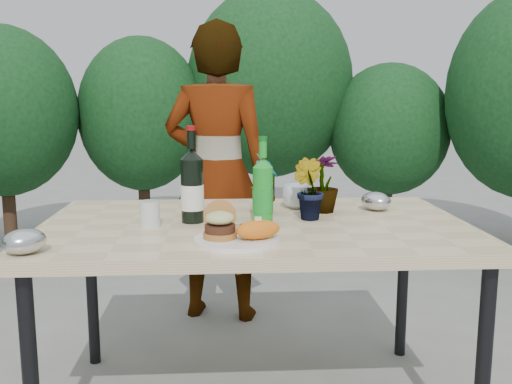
{
  "coord_description": "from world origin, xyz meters",
  "views": [
    {
      "loc": [
        -0.12,
        -2.1,
        1.22
      ],
      "look_at": [
        0.0,
        -0.08,
        0.88
      ],
      "focal_mm": 40.0,
      "sensor_mm": 36.0,
      "label": 1
    }
  ],
  "objects": [
    {
      "name": "foil_packet_left",
      "position": [
        -0.72,
        -0.39,
        0.79
      ],
      "size": [
        0.17,
        0.16,
        0.08
      ],
      "primitive_type": "ellipsoid",
      "rotation": [
        0.0,
        0.0,
        0.58
      ],
      "color": "#B2B5B9",
      "rests_on": "patio_table"
    },
    {
      "name": "seedling_mid",
      "position": [
        0.21,
        0.05,
        0.87
      ],
      "size": [
        0.16,
        0.17,
        0.23
      ],
      "primitive_type": "imported",
      "rotation": [
        0.0,
        0.0,
        2.21
      ],
      "color": "#21581E",
      "rests_on": "patio_table"
    },
    {
      "name": "shrub_hedge",
      "position": [
        0.16,
        1.56,
        1.12
      ],
      "size": [
        6.92,
        5.08,
        2.15
      ],
      "color": "#382316",
      "rests_on": "ground"
    },
    {
      "name": "sweet_potato",
      "position": [
        -0.01,
        -0.31,
        0.8
      ],
      "size": [
        0.17,
        0.12,
        0.06
      ],
      "primitive_type": "ellipsoid",
      "rotation": [
        0.0,
        0.0,
        0.35
      ],
      "color": "orange",
      "rests_on": "dinner_plate"
    },
    {
      "name": "dinner_plate",
      "position": [
        -0.07,
        -0.29,
        0.76
      ],
      "size": [
        0.28,
        0.28,
        0.01
      ],
      "primitive_type": "cylinder",
      "color": "white",
      "rests_on": "patio_table"
    },
    {
      "name": "foil_packet_right",
      "position": [
        0.52,
        0.2,
        0.79
      ],
      "size": [
        0.17,
        0.17,
        0.08
      ],
      "primitive_type": "ellipsoid",
      "rotation": [
        0.0,
        0.0,
        2.24
      ],
      "color": "#B6B8BD",
      "rests_on": "patio_table"
    },
    {
      "name": "seedling_right",
      "position": [
        0.29,
        0.18,
        0.87
      ],
      "size": [
        0.17,
        0.17,
        0.24
      ],
      "primitive_type": "imported",
      "rotation": [
        0.0,
        0.0,
        3.49
      ],
      "color": "#295D1F",
      "rests_on": "patio_table"
    },
    {
      "name": "patio_table",
      "position": [
        0.0,
        0.0,
        0.69
      ],
      "size": [
        1.6,
        1.0,
        0.75
      ],
      "color": "beige",
      "rests_on": "ground"
    },
    {
      "name": "burger_stack",
      "position": [
        -0.13,
        -0.27,
        0.81
      ],
      "size": [
        0.11,
        0.16,
        0.11
      ],
      "color": "#B7722D",
      "rests_on": "dinner_plate"
    },
    {
      "name": "person",
      "position": [
        -0.15,
        0.97,
        0.8
      ],
      "size": [
        0.65,
        0.5,
        1.61
      ],
      "primitive_type": "imported",
      "rotation": [
        0.0,
        0.0,
        2.92
      ],
      "color": "#96654B",
      "rests_on": "ground"
    },
    {
      "name": "blue_bowl",
      "position": [
        0.19,
        0.26,
        0.8
      ],
      "size": [
        0.15,
        0.15,
        0.1
      ],
      "primitive_type": "imported",
      "rotation": [
        0.0,
        0.0,
        -0.27
      ],
      "color": "silver",
      "rests_on": "patio_table"
    },
    {
      "name": "plastic_cup",
      "position": [
        -0.39,
        -0.05,
        0.8
      ],
      "size": [
        0.07,
        0.07,
        0.09
      ],
      "primitive_type": "cylinder",
      "color": "silver",
      "rests_on": "patio_table"
    },
    {
      "name": "wine_bottle",
      "position": [
        -0.23,
        0.02,
        0.88
      ],
      "size": [
        0.09,
        0.09,
        0.36
      ],
      "rotation": [
        0.0,
        0.0,
        0.14
      ],
      "color": "black",
      "rests_on": "patio_table"
    },
    {
      "name": "sparkling_water",
      "position": [
        0.03,
        -0.01,
        0.87
      ],
      "size": [
        0.08,
        0.08,
        0.33
      ],
      "rotation": [
        0.0,
        0.0,
        0.35
      ],
      "color": "#1B9525",
      "rests_on": "patio_table"
    },
    {
      "name": "grilled_veg",
      "position": [
        -0.06,
        -0.2,
        0.78
      ],
      "size": [
        0.08,
        0.05,
        0.03
      ],
      "color": "olive",
      "rests_on": "dinner_plate"
    },
    {
      "name": "seedling_left",
      "position": [
        0.06,
        0.18,
        0.87
      ],
      "size": [
        0.14,
        0.15,
        0.24
      ],
      "primitive_type": "imported",
      "rotation": [
        0.0,
        0.0,
        1.07
      ],
      "color": "#20591E",
      "rests_on": "patio_table"
    }
  ]
}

